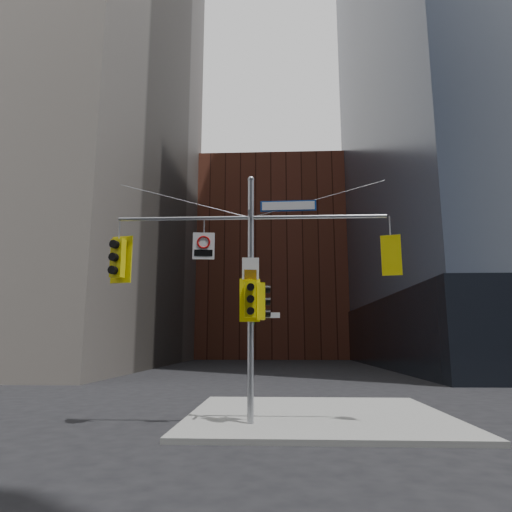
# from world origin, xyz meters

# --- Properties ---
(ground) EXTENTS (160.00, 160.00, 0.00)m
(ground) POSITION_xyz_m (0.00, 0.00, 0.00)
(ground) COLOR black
(ground) RESTS_ON ground
(sidewalk_corner) EXTENTS (8.00, 8.00, 0.15)m
(sidewalk_corner) POSITION_xyz_m (2.00, 4.00, 0.07)
(sidewalk_corner) COLOR gray
(sidewalk_corner) RESTS_ON ground
(brick_midrise) EXTENTS (26.00, 20.00, 28.00)m
(brick_midrise) POSITION_xyz_m (0.00, 58.00, 14.00)
(brick_midrise) COLOR brown
(brick_midrise) RESTS_ON ground
(signal_assembly) EXTENTS (8.00, 0.80, 7.30)m
(signal_assembly) POSITION_xyz_m (0.00, 1.99, 4.42)
(signal_assembly) COLOR #999BA1
(signal_assembly) RESTS_ON ground
(traffic_light_west_arm) EXTENTS (0.67, 0.62, 1.43)m
(traffic_light_west_arm) POSITION_xyz_m (-3.96, 2.01, 4.80)
(traffic_light_west_arm) COLOR yellow
(traffic_light_west_arm) RESTS_ON ground
(traffic_light_east_arm) EXTENTS (0.55, 0.52, 1.17)m
(traffic_light_east_arm) POSITION_xyz_m (4.08, 1.99, 4.80)
(traffic_light_east_arm) COLOR yellow
(traffic_light_east_arm) RESTS_ON ground
(traffic_light_pole_side) EXTENTS (0.44, 0.37, 1.06)m
(traffic_light_pole_side) POSITION_xyz_m (0.32, 2.01, 3.50)
(traffic_light_pole_side) COLOR yellow
(traffic_light_pole_side) RESTS_ON ground
(traffic_light_pole_front) EXTENTS (0.59, 0.50, 1.23)m
(traffic_light_pole_front) POSITION_xyz_m (-0.00, 1.73, 3.53)
(traffic_light_pole_front) COLOR yellow
(traffic_light_pole_front) RESTS_ON ground
(street_sign_blade) EXTENTS (1.67, 0.10, 0.32)m
(street_sign_blade) POSITION_xyz_m (1.12, 2.00, 6.35)
(street_sign_blade) COLOR navy
(street_sign_blade) RESTS_ON ground
(regulatory_sign_arm) EXTENTS (0.64, 0.12, 0.81)m
(regulatory_sign_arm) POSITION_xyz_m (-1.40, 1.97, 5.18)
(regulatory_sign_arm) COLOR silver
(regulatory_sign_arm) RESTS_ON ground
(regulatory_sign_pole) EXTENTS (0.49, 0.09, 0.64)m
(regulatory_sign_pole) POSITION_xyz_m (0.00, 1.88, 4.43)
(regulatory_sign_pole) COLOR silver
(regulatory_sign_pole) RESTS_ON ground
(street_blade_ew) EXTENTS (0.78, 0.10, 0.16)m
(street_blade_ew) POSITION_xyz_m (0.45, 2.00, 3.11)
(street_blade_ew) COLOR silver
(street_blade_ew) RESTS_ON ground
(street_blade_ns) EXTENTS (0.13, 0.73, 0.15)m
(street_blade_ns) POSITION_xyz_m (0.00, 2.45, 2.94)
(street_blade_ns) COLOR #145926
(street_blade_ns) RESTS_ON ground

